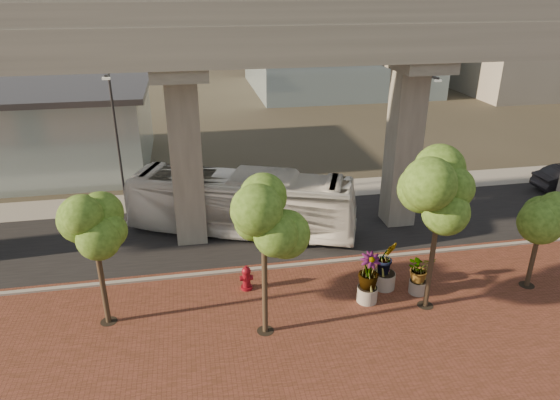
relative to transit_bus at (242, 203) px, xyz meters
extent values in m
plane|color=#383429|center=(3.16, -2.32, -1.78)|extent=(160.00, 160.00, 0.00)
cube|color=brown|center=(3.16, -10.32, -1.75)|extent=(70.00, 13.00, 0.06)
cube|color=black|center=(3.16, -0.32, -1.76)|extent=(90.00, 8.00, 0.04)
cube|color=#9C9991|center=(3.16, -4.32, -1.70)|extent=(70.00, 0.25, 0.16)
cube|color=#9C9991|center=(3.16, 5.18, -1.75)|extent=(90.00, 3.00, 0.06)
cube|color=gray|center=(3.16, -1.92, 8.72)|extent=(72.00, 2.40, 1.80)
cube|color=gray|center=(3.16, 1.28, 8.72)|extent=(72.00, 2.40, 1.80)
cube|color=gray|center=(3.16, -3.02, 10.12)|extent=(72.00, 0.12, 1.00)
cube|color=gray|center=(3.16, 2.38, 10.12)|extent=(72.00, 0.12, 1.00)
imported|color=white|center=(0.00, 0.00, 0.00)|extent=(12.97, 7.37, 3.55)
cylinder|color=maroon|center=(-0.49, -5.87, -1.66)|extent=(0.54, 0.54, 0.12)
cylinder|color=maroon|center=(-0.49, -5.87, -1.22)|extent=(0.36, 0.36, 0.87)
sphere|color=maroon|center=(-0.49, -5.87, -0.78)|extent=(0.42, 0.42, 0.42)
cylinder|color=maroon|center=(-0.49, -5.87, -0.59)|extent=(0.12, 0.12, 0.15)
cylinder|color=maroon|center=(-0.49, -5.87, -1.14)|extent=(0.60, 0.24, 0.24)
cylinder|color=gray|center=(7.16, -7.61, -1.41)|extent=(0.80, 0.80, 0.62)
imported|color=#305115|center=(7.16, -7.61, -0.43)|extent=(1.77, 1.77, 1.33)
cylinder|color=#A7A497|center=(4.66, -7.82, -1.36)|extent=(0.91, 0.91, 0.71)
imported|color=#305115|center=(4.66, -7.82, -0.17)|extent=(2.22, 2.22, 1.67)
cylinder|color=#A19C91|center=(5.81, -6.94, -1.33)|extent=(0.99, 0.99, 0.77)
imported|color=#305115|center=(5.81, -6.94, -0.12)|extent=(2.21, 2.21, 1.66)
cylinder|color=#453627|center=(-6.49, -7.26, 0.08)|extent=(0.22, 0.22, 3.60)
cylinder|color=black|center=(-6.49, -7.26, -1.71)|extent=(0.70, 0.70, 0.01)
cylinder|color=#453627|center=(-0.12, -9.06, 0.24)|extent=(0.22, 0.22, 3.91)
cylinder|color=black|center=(-0.12, -9.06, -1.71)|extent=(0.70, 0.70, 0.01)
cylinder|color=#453627|center=(7.08, -8.63, 0.39)|extent=(0.22, 0.22, 4.21)
cylinder|color=black|center=(7.08, -8.63, -1.71)|extent=(0.70, 0.70, 0.01)
cylinder|color=#453627|center=(12.48, -8.01, -0.18)|extent=(0.22, 0.22, 3.07)
cylinder|color=black|center=(12.48, -8.01, -1.71)|extent=(0.70, 0.70, 0.01)
cylinder|color=#2E2E33|center=(-6.86, 4.61, 2.43)|extent=(0.15, 0.15, 8.33)
cube|color=#2E2E33|center=(-6.86, 4.09, 6.60)|extent=(0.16, 1.04, 0.16)
cube|color=silver|center=(-6.86, 3.56, 6.49)|extent=(0.42, 0.21, 0.13)
cylinder|color=#2C2B30|center=(12.10, 3.18, 2.18)|extent=(0.14, 0.14, 7.83)
cube|color=#2C2B30|center=(12.10, 2.69, 6.09)|extent=(0.15, 0.98, 0.15)
cube|color=silver|center=(12.10, 2.20, 5.99)|extent=(0.39, 0.20, 0.12)
camera|label=1|loc=(-2.55, -25.38, 11.37)|focal=32.00mm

